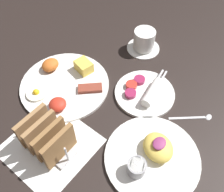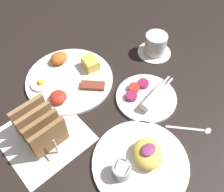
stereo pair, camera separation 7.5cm
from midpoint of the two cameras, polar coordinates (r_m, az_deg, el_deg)
ground_plane at (r=0.74m, az=-1.95°, el=-5.74°), size 3.00×3.00×0.00m
napkin_flat at (r=0.73m, az=-16.82°, el=-11.04°), size 0.22×0.22×0.00m
plate_breakfast at (r=0.83m, az=-13.56°, el=2.60°), size 0.29×0.29×0.05m
plate_condiments at (r=0.79m, az=4.88°, el=0.70°), size 0.20×0.19×0.04m
plate_foreground at (r=0.67m, az=5.96°, el=-13.67°), size 0.25×0.25×0.06m
toast_rack at (r=0.68m, az=-17.80°, el=-9.14°), size 0.10×0.15×0.10m
coffee_cup at (r=0.92m, az=4.97°, el=12.29°), size 0.12×0.12×0.08m
teaspoon at (r=0.77m, az=16.49°, el=-4.83°), size 0.09×0.10×0.01m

